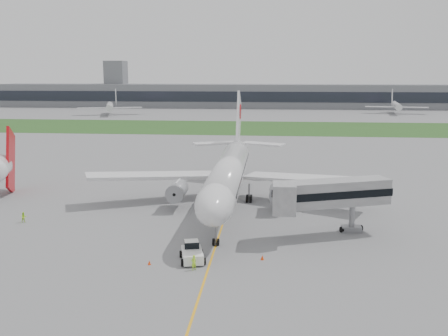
# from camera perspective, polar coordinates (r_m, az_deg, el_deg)

# --- Properties ---
(ground) EXTENTS (600.00, 600.00, 0.00)m
(ground) POSITION_cam_1_polar(r_m,az_deg,el_deg) (78.17, 0.28, -5.12)
(ground) COLOR gray
(ground) RESTS_ON ground
(apron_markings) EXTENTS (70.00, 70.00, 0.04)m
(apron_markings) POSITION_cam_1_polar(r_m,az_deg,el_deg) (73.40, -0.07, -6.20)
(apron_markings) COLOR #F4A615
(apron_markings) RESTS_ON ground
(grass_strip) EXTENTS (600.00, 50.00, 0.02)m
(grass_strip) POSITION_cam_1_polar(r_m,az_deg,el_deg) (196.12, 3.46, 4.63)
(grass_strip) COLOR #2A511E
(grass_strip) RESTS_ON ground
(terminal_building) EXTENTS (320.00, 22.30, 14.00)m
(terminal_building) POSITION_cam_1_polar(r_m,az_deg,el_deg) (305.10, 4.23, 8.21)
(terminal_building) COLOR slate
(terminal_building) RESTS_ON ground
(control_tower) EXTENTS (12.00, 12.00, 56.00)m
(control_tower) POSITION_cam_1_polar(r_m,az_deg,el_deg) (322.42, -12.11, 6.90)
(control_tower) COLOR slate
(control_tower) RESTS_ON ground
(airliner) EXTENTS (48.13, 53.95, 17.88)m
(airliner) POSITION_cam_1_polar(r_m,az_deg,el_deg) (81.55, 0.60, -0.35)
(airliner) COLOR silver
(airliner) RESTS_ON ground
(pushback_tug) EXTENTS (3.57, 4.55, 2.11)m
(pushback_tug) POSITION_cam_1_polar(r_m,az_deg,el_deg) (59.06, -3.67, -9.58)
(pushback_tug) COLOR white
(pushback_tug) RESTS_ON ground
(jet_bridge) EXTENTS (16.16, 9.84, 7.74)m
(jet_bridge) POSITION_cam_1_polar(r_m,az_deg,el_deg) (67.29, 11.57, -2.96)
(jet_bridge) COLOR #A4A3A6
(jet_bridge) RESTS_ON ground
(safety_cone_left) EXTENTS (0.38, 0.38, 0.52)m
(safety_cone_left) POSITION_cam_1_polar(r_m,az_deg,el_deg) (58.48, -8.54, -10.64)
(safety_cone_left) COLOR #ED3D0C
(safety_cone_left) RESTS_ON ground
(safety_cone_right) EXTENTS (0.42, 0.42, 0.57)m
(safety_cone_right) POSITION_cam_1_polar(r_m,az_deg,el_deg) (59.44, 4.40, -10.15)
(safety_cone_right) COLOR #ED3D0C
(safety_cone_right) RESTS_ON ground
(ground_crew_near) EXTENTS (0.74, 0.73, 1.72)m
(ground_crew_near) POSITION_cam_1_polar(r_m,az_deg,el_deg) (56.33, -3.48, -10.74)
(ground_crew_near) COLOR #B3FF2A
(ground_crew_near) RESTS_ON ground
(ground_crew_far) EXTENTS (0.96, 0.95, 1.56)m
(ground_crew_far) POSITION_cam_1_polar(r_m,az_deg,el_deg) (78.65, -21.91, -5.25)
(ground_crew_far) COLOR #BCFC2A
(ground_crew_far) RESTS_ON ground
(distant_aircraft_left) EXTENTS (38.97, 36.51, 12.22)m
(distant_aircraft_left) POSITION_cam_1_polar(r_m,az_deg,el_deg) (259.97, -12.89, 5.94)
(distant_aircraft_left) COLOR silver
(distant_aircraft_left) RESTS_ON ground
(distant_aircraft_right) EXTENTS (34.85, 31.76, 11.92)m
(distant_aircraft_right) POSITION_cam_1_polar(r_m,az_deg,el_deg) (275.52, 19.06, 5.89)
(distant_aircraft_right) COLOR silver
(distant_aircraft_right) RESTS_ON ground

